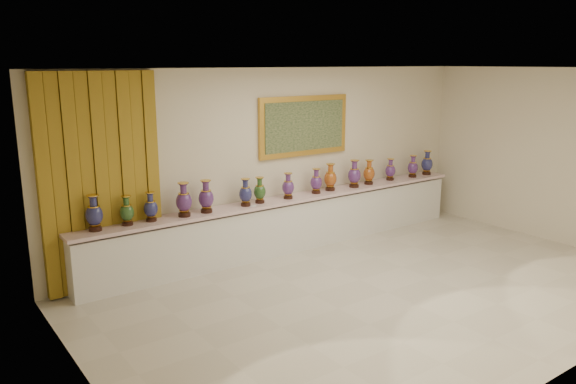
{
  "coord_description": "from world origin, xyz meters",
  "views": [
    {
      "loc": [
        -5.32,
        -5.02,
        3.08
      ],
      "look_at": [
        -0.46,
        1.7,
        1.16
      ],
      "focal_mm": 35.0,
      "sensor_mm": 36.0,
      "label": 1
    }
  ],
  "objects_px": {
    "counter": "(290,224)",
    "vase_2": "(151,208)",
    "vase_0": "(94,215)",
    "vase_1": "(127,212)"
  },
  "relations": [
    {
      "from": "vase_0",
      "to": "vase_1",
      "type": "height_order",
      "value": "vase_0"
    },
    {
      "from": "vase_2",
      "to": "vase_1",
      "type": "bearing_deg",
      "value": 179.57
    },
    {
      "from": "counter",
      "to": "vase_1",
      "type": "xyz_separation_m",
      "value": [
        -2.77,
        -0.01,
        0.65
      ]
    },
    {
      "from": "counter",
      "to": "vase_2",
      "type": "xyz_separation_m",
      "value": [
        -2.43,
        -0.01,
        0.65
      ]
    },
    {
      "from": "counter",
      "to": "vase_2",
      "type": "distance_m",
      "value": 2.51
    },
    {
      "from": "vase_0",
      "to": "vase_2",
      "type": "relative_size",
      "value": 1.16
    },
    {
      "from": "vase_0",
      "to": "vase_1",
      "type": "relative_size",
      "value": 1.18
    },
    {
      "from": "vase_0",
      "to": "vase_2",
      "type": "bearing_deg",
      "value": -0.12
    },
    {
      "from": "counter",
      "to": "vase_0",
      "type": "xyz_separation_m",
      "value": [
        -3.21,
        -0.01,
        0.68
      ]
    },
    {
      "from": "vase_0",
      "to": "counter",
      "type": "bearing_deg",
      "value": 0.18
    }
  ]
}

